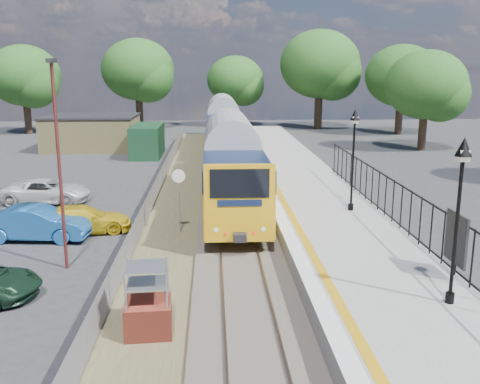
{
  "coord_description": "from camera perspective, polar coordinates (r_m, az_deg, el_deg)",
  "views": [
    {
      "loc": [
        -1.0,
        -17.39,
        7.2
      ],
      "look_at": [
        0.17,
        5.17,
        2.0
      ],
      "focal_mm": 40.0,
      "sensor_mm": 36.0,
      "label": 1
    }
  ],
  "objects": [
    {
      "name": "car_white",
      "position": [
        31.25,
        -19.91,
        0.09
      ],
      "size": [
        4.78,
        2.35,
        1.31
      ],
      "primitive_type": "imported",
      "rotation": [
        0.0,
        0.0,
        1.53
      ],
      "color": "silver",
      "rests_on": "ground"
    },
    {
      "name": "carpark_lamp",
      "position": [
        19.95,
        -18.81,
        3.85
      ],
      "size": [
        0.25,
        0.5,
        7.56
      ],
      "color": "#511D1B",
      "rests_on": "ground"
    },
    {
      "name": "platform",
      "position": [
        26.78,
        8.33,
        -1.77
      ],
      "size": [
        5.0,
        70.0,
        0.9
      ],
      "primitive_type": "cube",
      "color": "gray",
      "rests_on": "ground"
    },
    {
      "name": "brick_plinth",
      "position": [
        15.18,
        -9.81,
        -11.42
      ],
      "size": [
        1.35,
        1.35,
        2.05
      ],
      "rotation": [
        0.0,
        0.0,
        0.07
      ],
      "color": "maroon",
      "rests_on": "ground"
    },
    {
      "name": "outbuilding",
      "position": [
        49.92,
        -14.48,
        6.03
      ],
      "size": [
        10.8,
        10.1,
        3.12
      ],
      "color": "tan",
      "rests_on": "ground"
    },
    {
      "name": "car_yellow",
      "position": [
        25.02,
        -16.46,
        -2.82
      ],
      "size": [
        4.53,
        2.53,
        1.24
      ],
      "primitive_type": "imported",
      "rotation": [
        0.0,
        0.0,
        1.77
      ],
      "color": "gold",
      "rests_on": "ground"
    },
    {
      "name": "victorian_lamp_north",
      "position": [
        24.39,
        12.08,
        5.85
      ],
      "size": [
        0.44,
        0.44,
        4.6
      ],
      "color": "black",
      "rests_on": "platform"
    },
    {
      "name": "track_bed",
      "position": [
        27.98,
        -1.8,
        -1.75
      ],
      "size": [
        5.9,
        80.0,
        0.29
      ],
      "color": "#473F38",
      "rests_on": "ground"
    },
    {
      "name": "platform_edge",
      "position": [
        26.34,
        3.95,
        -0.89
      ],
      "size": [
        0.9,
        70.0,
        0.01
      ],
      "color": "silver",
      "rests_on": "platform"
    },
    {
      "name": "ground",
      "position": [
        18.85,
        0.29,
        -9.5
      ],
      "size": [
        120.0,
        120.0,
        0.0
      ],
      "primitive_type": "plane",
      "color": "#2D2D30",
      "rests_on": "ground"
    },
    {
      "name": "train",
      "position": [
        40.27,
        -1.54,
        6.04
      ],
      "size": [
        2.82,
        40.83,
        3.51
      ],
      "color": "gold",
      "rests_on": "ground"
    },
    {
      "name": "victorian_lamp_south",
      "position": [
        15.16,
        22.48,
        0.93
      ],
      "size": [
        0.44,
        0.44,
        4.6
      ],
      "color": "black",
      "rests_on": "platform"
    },
    {
      "name": "palisade_fence",
      "position": [
        21.7,
        17.49,
        -1.96
      ],
      "size": [
        0.12,
        26.0,
        2.0
      ],
      "color": "black",
      "rests_on": "platform"
    },
    {
      "name": "wire_fence",
      "position": [
        30.29,
        -8.97,
        0.22
      ],
      "size": [
        0.06,
        52.0,
        1.2
      ],
      "color": "#999EA3",
      "rests_on": "ground"
    },
    {
      "name": "car_blue",
      "position": [
        24.59,
        -20.85,
        -3.13
      ],
      "size": [
        4.64,
        1.96,
        1.49
      ],
      "primitive_type": "imported",
      "rotation": [
        0.0,
        0.0,
        1.48
      ],
      "color": "#174D8C",
      "rests_on": "ground"
    },
    {
      "name": "tree_line",
      "position": [
        59.44,
        -0.67,
        12.4
      ],
      "size": [
        56.8,
        43.8,
        11.88
      ],
      "color": "#332319",
      "rests_on": "ground"
    },
    {
      "name": "speed_sign",
      "position": [
        23.65,
        -6.54,
        0.22
      ],
      "size": [
        0.59,
        0.12,
        2.94
      ],
      "rotation": [
        0.0,
        0.0,
        0.08
      ],
      "color": "#999EA3",
      "rests_on": "ground"
    }
  ]
}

